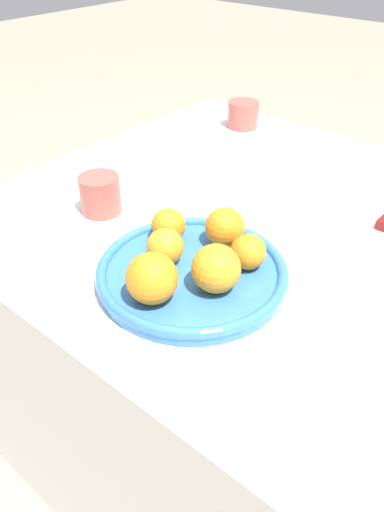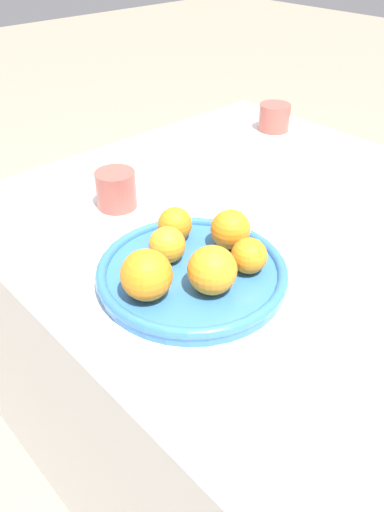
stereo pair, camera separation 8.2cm
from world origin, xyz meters
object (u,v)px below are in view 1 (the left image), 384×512
object	(u,v)px
orange_3	(248,252)
cup_0	(100,194)
cup_1	(243,114)
orange_1	(152,278)
orange_5	(216,268)
orange_0	(165,247)
fruit_platter	(192,272)
orange_2	(225,227)
orange_4	(168,225)

from	to	relation	value
orange_3	cup_0	xyz separation A→B (m)	(-0.36, -0.01, -0.01)
cup_0	cup_1	distance (m)	0.58
orange_1	orange_5	world-z (taller)	orange_1
cup_1	orange_0	bearing A→B (deg)	-65.01
orange_5	cup_0	xyz separation A→B (m)	(-0.35, 0.07, -0.02)
fruit_platter	cup_1	size ratio (longest dim) A/B	3.78
fruit_platter	orange_0	size ratio (longest dim) A/B	5.12
orange_0	orange_5	distance (m)	0.11
orange_3	orange_5	xyz separation A→B (m)	(-0.00, -0.08, 0.01)
fruit_platter	cup_1	world-z (taller)	cup_1
cup_1	cup_0	bearing A→B (deg)	-84.34
orange_2	cup_1	distance (m)	0.63
orange_3	cup_0	bearing A→B (deg)	-177.83
orange_3	orange_5	world-z (taller)	orange_5
fruit_platter	orange_2	bearing A→B (deg)	93.84
orange_2	orange_5	xyz separation A→B (m)	(0.07, -0.11, 0.00)
orange_5	cup_1	bearing A→B (deg)	122.43
orange_3	cup_1	world-z (taller)	orange_3
orange_2	orange_3	distance (m)	0.08
fruit_platter	cup_0	distance (m)	0.30
orange_2	cup_1	world-z (taller)	orange_2
fruit_platter	orange_2	size ratio (longest dim) A/B	4.56
orange_3	cup_0	size ratio (longest dim) A/B	0.73
orange_0	orange_5	size ratio (longest dim) A/B	0.80
orange_2	orange_0	bearing A→B (deg)	-111.44
fruit_platter	orange_1	world-z (taller)	orange_1
orange_0	orange_3	world-z (taller)	orange_0
cup_0	orange_1	bearing A→B (deg)	-27.15
orange_1	cup_0	size ratio (longest dim) A/B	0.98
orange_0	orange_1	bearing A→B (deg)	-58.65
orange_2	orange_3	world-z (taller)	orange_2
cup_0	cup_1	world-z (taller)	cup_0
orange_3	fruit_platter	bearing A→B (deg)	-133.52
fruit_platter	orange_2	xyz separation A→B (m)	(-0.01, 0.10, 0.04)
orange_4	orange_5	distance (m)	0.16
fruit_platter	orange_5	distance (m)	0.08
orange_0	cup_1	distance (m)	0.71
orange_3	orange_0	bearing A→B (deg)	-145.12
fruit_platter	cup_0	world-z (taller)	cup_0
orange_0	orange_2	distance (m)	0.12
orange_4	cup_1	size ratio (longest dim) A/B	0.73
orange_5	fruit_platter	bearing A→B (deg)	168.25
orange_1	orange_2	bearing A→B (deg)	92.55
orange_4	cup_1	distance (m)	0.64
fruit_platter	orange_4	bearing A→B (deg)	155.25
orange_4	cup_0	bearing A→B (deg)	176.47
orange_2	cup_1	bearing A→B (deg)	122.71
orange_2	orange_1	bearing A→B (deg)	-87.45
orange_2	orange_4	bearing A→B (deg)	-146.65
orange_3	cup_1	bearing A→B (deg)	126.29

